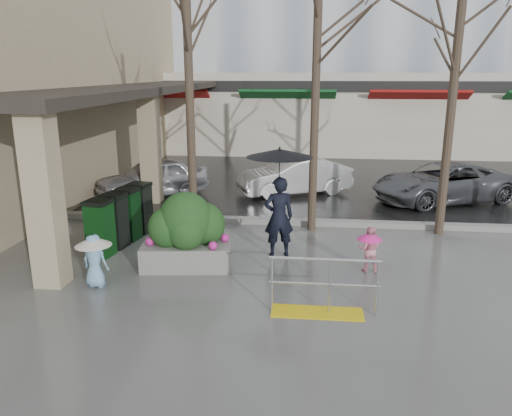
% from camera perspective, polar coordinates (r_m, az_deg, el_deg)
% --- Properties ---
extents(ground, '(120.00, 120.00, 0.00)m').
position_cam_1_polar(ground, '(10.11, -0.54, -8.45)').
color(ground, '#51514F').
rests_on(ground, ground).
extents(street_asphalt, '(120.00, 36.00, 0.01)m').
position_cam_1_polar(street_asphalt, '(31.48, 4.13, 7.87)').
color(street_asphalt, black).
rests_on(street_asphalt, ground).
extents(curb, '(120.00, 0.30, 0.15)m').
position_cam_1_polar(curb, '(13.83, 1.37, -1.49)').
color(curb, gray).
rests_on(curb, ground).
extents(near_building, '(6.00, 18.00, 8.00)m').
position_cam_1_polar(near_building, '(19.93, -25.04, 13.73)').
color(near_building, tan).
rests_on(near_building, ground).
extents(canopy_slab, '(2.80, 18.00, 0.25)m').
position_cam_1_polar(canopy_slab, '(18.17, -13.14, 13.53)').
color(canopy_slab, '#2D2823').
rests_on(canopy_slab, pillar_front).
extents(pillar_front, '(0.55, 0.55, 3.50)m').
position_cam_1_polar(pillar_front, '(10.28, -23.05, 1.00)').
color(pillar_front, tan).
rests_on(pillar_front, ground).
extents(pillar_back, '(0.55, 0.55, 3.50)m').
position_cam_1_polar(pillar_back, '(16.16, -12.00, 6.72)').
color(pillar_back, tan).
rests_on(pillar_back, ground).
extents(storefront_row, '(34.00, 6.74, 4.00)m').
position_cam_1_polar(storefront_row, '(27.25, 8.18, 10.85)').
color(storefront_row, beige).
rests_on(storefront_row, ground).
extents(handrail, '(1.90, 0.50, 1.03)m').
position_cam_1_polar(handrail, '(8.81, 7.47, -9.65)').
color(handrail, yellow).
rests_on(handrail, ground).
extents(tree_west, '(3.20, 3.20, 6.80)m').
position_cam_1_polar(tree_west, '(13.19, -7.86, 19.58)').
color(tree_west, '#382B21').
rests_on(tree_west, ground).
extents(tree_midwest, '(3.20, 3.20, 7.00)m').
position_cam_1_polar(tree_midwest, '(12.84, 7.07, 20.39)').
color(tree_midwest, '#382B21').
rests_on(tree_midwest, ground).
extents(tree_mideast, '(3.20, 3.20, 6.50)m').
position_cam_1_polar(tree_mideast, '(13.26, 22.14, 17.65)').
color(tree_mideast, '#382B21').
rests_on(tree_mideast, ground).
extents(woman, '(1.47, 1.47, 2.51)m').
position_cam_1_polar(woman, '(11.06, 2.65, 1.97)').
color(woman, black).
rests_on(woman, ground).
extents(child_pink, '(0.53, 0.53, 0.98)m').
position_cam_1_polar(child_pink, '(10.71, 12.82, -4.25)').
color(child_pink, pink).
rests_on(child_pink, ground).
extents(child_blue, '(0.70, 0.70, 1.07)m').
position_cam_1_polar(child_blue, '(10.18, -18.00, -5.07)').
color(child_blue, '#79ADD7').
rests_on(child_blue, ground).
extents(planter, '(2.00, 1.18, 1.66)m').
position_cam_1_polar(planter, '(10.70, -7.92, -2.69)').
color(planter, slate).
rests_on(planter, ground).
extents(news_boxes, '(0.94, 2.40, 1.31)m').
position_cam_1_polar(news_boxes, '(12.55, -15.14, -1.03)').
color(news_boxes, '#0E3E13').
rests_on(news_boxes, ground).
extents(car_a, '(3.91, 3.28, 1.26)m').
position_cam_1_polar(car_a, '(17.15, -11.80, 3.42)').
color(car_a, '#BCBCC1').
rests_on(car_a, ground).
extents(car_b, '(4.04, 2.77, 1.26)m').
position_cam_1_polar(car_b, '(17.10, 4.44, 3.66)').
color(car_b, silver).
rests_on(car_b, ground).
extents(car_c, '(4.99, 3.72, 1.26)m').
position_cam_1_polar(car_c, '(17.13, 20.54, 2.74)').
color(car_c, slate).
rests_on(car_c, ground).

